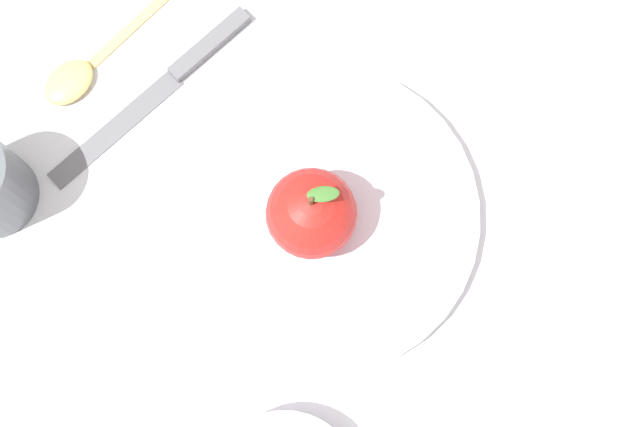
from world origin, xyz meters
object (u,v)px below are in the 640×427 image
Objects in this scene: dinner_plate at (320,216)px; apple at (311,214)px; spoon at (85,68)px; knife at (171,79)px.

dinner_plate is 3.09× the size of apple.
dinner_plate is 1.55× the size of spoon.
dinner_plate reaches higher than spoon.
dinner_plate is at bearing -70.38° from knife.
apple reaches higher than dinner_plate.
dinner_plate is 0.24m from spoon.
spoon reaches higher than knife.
dinner_plate is 0.18m from knife.
apple reaches higher than spoon.
spoon is (-0.12, 0.21, -0.01)m from dinner_plate.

